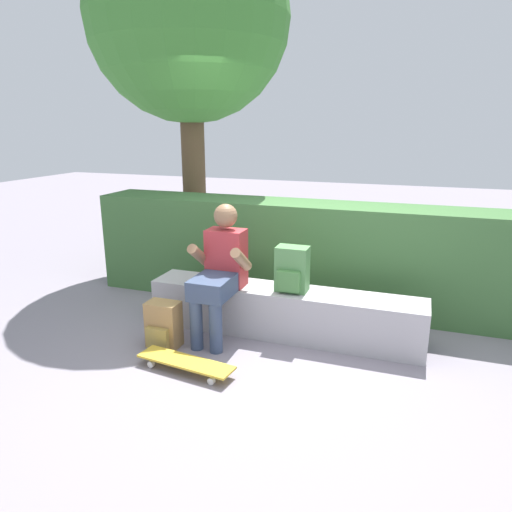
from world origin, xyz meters
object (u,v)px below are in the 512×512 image
at_px(bench_main, 283,312).
at_px(skateboard_near_person, 186,362).
at_px(person_skater, 220,268).
at_px(backpack_on_bench, 292,270).
at_px(backpack_on_ground, 163,325).

xyz_separation_m(bench_main, skateboard_near_person, (-0.53, -0.89, -0.14)).
distance_m(bench_main, person_skater, 0.70).
bearing_deg(bench_main, person_skater, -158.73).
relative_size(person_skater, skateboard_near_person, 1.45).
bearing_deg(skateboard_near_person, backpack_on_bench, 55.87).
relative_size(person_skater, backpack_on_bench, 2.96).
relative_size(skateboard_near_person, backpack_on_bench, 2.05).
height_order(bench_main, person_skater, person_skater).
distance_m(person_skater, backpack_on_ground, 0.69).
relative_size(bench_main, backpack_on_ground, 6.20).
height_order(skateboard_near_person, backpack_on_ground, backpack_on_ground).
bearing_deg(backpack_on_bench, backpack_on_ground, -150.09).
bearing_deg(person_skater, backpack_on_bench, 18.06).
bearing_deg(person_skater, backpack_on_ground, -135.91).
xyz_separation_m(bench_main, backpack_on_bench, (0.07, -0.01, 0.41)).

